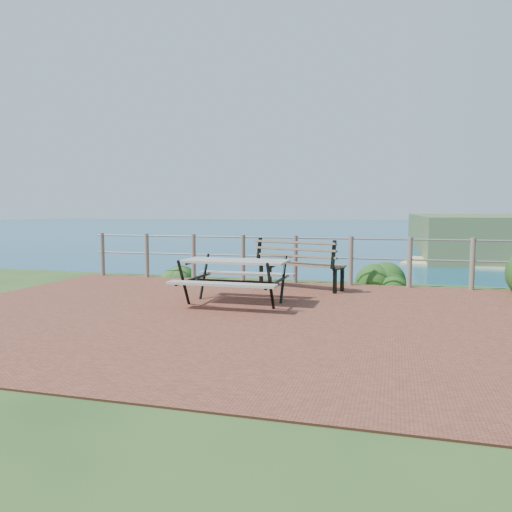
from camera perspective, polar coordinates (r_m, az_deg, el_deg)
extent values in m
cube|color=brown|center=(7.36, -0.55, -6.84)|extent=(10.00, 7.00, 0.12)
plane|color=#14617B|center=(206.93, 15.01, 4.56)|extent=(1200.00, 1200.00, 0.00)
cylinder|color=#6B5B4C|center=(12.24, -17.14, 0.20)|extent=(0.10, 0.10, 1.00)
cylinder|color=#6B5B4C|center=(11.66, -12.37, 0.07)|extent=(0.10, 0.10, 1.00)
cylinder|color=#6B5B4C|center=(11.17, -7.15, -0.07)|extent=(0.10, 0.10, 1.00)
cylinder|color=#6B5B4C|center=(10.78, -1.50, -0.22)|extent=(0.10, 0.10, 1.00)
cylinder|color=#6B5B4C|center=(10.50, 4.51, -0.37)|extent=(0.10, 0.10, 1.00)
cylinder|color=#6B5B4C|center=(10.35, 10.77, -0.53)|extent=(0.10, 0.10, 1.00)
cylinder|color=#6B5B4C|center=(10.32, 17.15, -0.69)|extent=(0.10, 0.10, 1.00)
cylinder|color=#6B5B4C|center=(10.42, 23.48, -0.83)|extent=(0.10, 0.10, 1.00)
cylinder|color=slate|center=(10.47, 4.52, 2.08)|extent=(9.40, 0.04, 0.04)
cylinder|color=slate|center=(10.50, 4.51, -0.10)|extent=(9.40, 0.04, 0.04)
cube|color=#A49D93|center=(8.09, -2.44, -0.59)|extent=(1.71, 0.71, 0.04)
cube|color=#A49D93|center=(8.13, -2.43, -2.58)|extent=(1.70, 0.25, 0.04)
cube|color=#A49D93|center=(8.13, -2.43, -2.58)|extent=(1.70, 0.25, 0.04)
cylinder|color=black|center=(8.13, -2.43, -2.91)|extent=(1.47, 0.05, 0.04)
cube|color=brown|center=(9.75, 5.11, -0.92)|extent=(1.80, 0.96, 0.04)
cube|color=brown|center=(9.72, 5.12, 0.87)|extent=(1.70, 0.67, 0.40)
cube|color=black|center=(9.77, 5.09, -2.32)|extent=(0.07, 0.08, 0.48)
cube|color=black|center=(9.77, 5.09, -2.32)|extent=(0.07, 0.08, 0.48)
cube|color=black|center=(9.77, 5.09, -2.32)|extent=(0.07, 0.08, 0.48)
cube|color=black|center=(9.77, 5.09, -2.32)|extent=(0.07, 0.08, 0.48)
ellipsoid|color=#204A1B|center=(11.81, -8.80, -2.34)|extent=(0.71, 0.71, 0.43)
ellipsoid|color=#1A4013|center=(11.04, 14.32, -2.97)|extent=(0.87, 0.87, 0.65)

